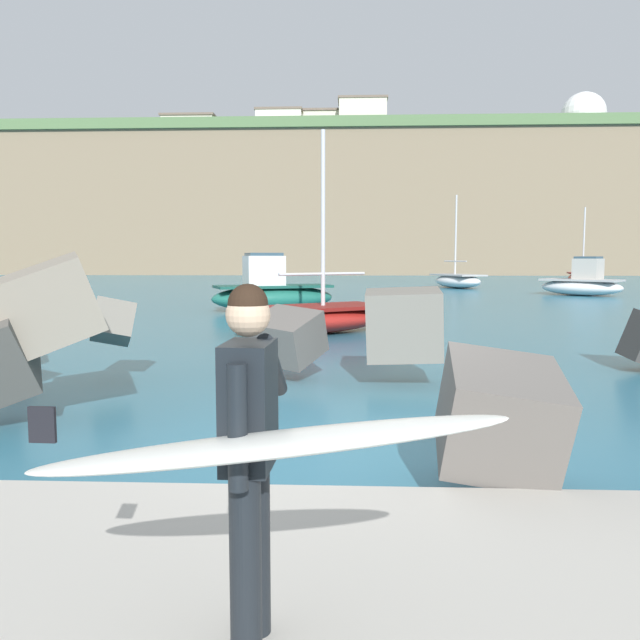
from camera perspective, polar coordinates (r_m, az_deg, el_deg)
ground_plane at (r=7.33m, az=0.82°, el=-11.36°), size 400.00×400.00×0.00m
breakwater_jetty at (r=8.65m, az=14.13°, el=-2.09°), size 31.34×7.60×2.21m
surfer_with_board at (r=3.02m, az=-6.03°, el=-10.98°), size 2.10×1.19×1.78m
boat_near_left at (r=18.08m, az=-0.67°, el=0.22°), size 5.04×4.31×5.63m
boat_near_centre at (r=45.11m, az=12.07°, el=3.45°), size 3.80×4.89×6.33m
boat_near_right at (r=54.07m, az=22.24°, el=3.46°), size 3.62×6.44×5.97m
boat_mid_left at (r=38.42m, az=22.19°, el=3.02°), size 4.78×4.44×2.16m
boat_mid_centre at (r=25.57m, az=-4.30°, el=2.44°), size 5.25×3.56×2.29m
mooring_buoy_inner at (r=43.51m, az=23.00°, el=2.64°), size 0.44×0.44×0.44m
headland_bluff at (r=95.89m, az=3.13°, el=9.70°), size 111.94×43.36×17.92m
radar_dome at (r=109.26m, az=22.27°, el=16.10°), size 6.51×6.51×8.88m
station_building_west at (r=92.38m, az=-3.58°, el=16.77°), size 6.43×4.48×4.17m
station_building_central at (r=90.90m, az=3.78°, el=17.29°), size 6.58×4.92×5.23m
station_building_east at (r=96.39m, az=0.26°, el=16.42°), size 8.31×8.26×4.54m
station_building_annex at (r=102.02m, az=-11.17°, el=15.77°), size 7.90×8.37×4.75m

